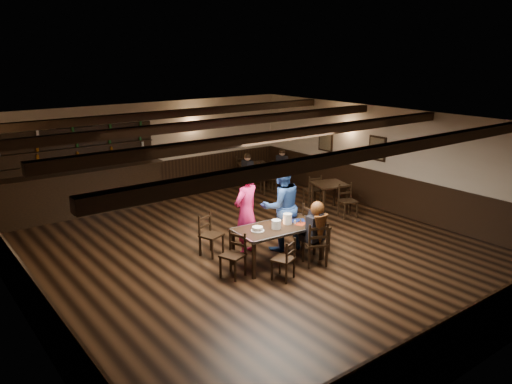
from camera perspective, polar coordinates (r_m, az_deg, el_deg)
ground at (r=10.59m, az=-0.42°, el=-6.77°), size 10.00×10.00×0.00m
room_shell at (r=10.08m, az=-0.53°, el=2.51°), size 9.02×10.02×2.71m
dining_table at (r=9.83m, az=2.57°, el=-4.33°), size 1.81×1.00×0.75m
chair_near_left at (r=9.18m, az=3.52°, el=-7.37°), size 0.47×0.46×0.79m
chair_near_right at (r=9.77m, az=6.94°, el=-5.57°), size 0.55×0.53×0.90m
chair_end_left at (r=9.34m, az=-2.42°, el=-6.71°), size 0.49×0.50×0.85m
chair_end_right at (r=10.48m, az=6.53°, el=-3.66°), size 0.49×0.51×1.01m
chair_far_pushed at (r=10.31m, az=-5.46°, el=-4.48°), size 0.50×0.49×0.86m
woman_pink at (r=10.18m, az=-1.14°, el=-2.31°), size 0.75×0.60×1.80m
man_blue at (r=10.42m, az=2.89°, el=-1.64°), size 1.04×0.88×1.89m
seated_person at (r=9.71m, az=6.93°, el=-3.64°), size 0.36×0.54×0.87m
cake at (r=9.55m, az=0.18°, el=-4.26°), size 0.26×0.26×0.08m
plate_stack_a at (r=9.67m, az=2.33°, el=-3.70°), size 0.18×0.18×0.17m
plate_stack_b at (r=9.94m, az=3.61°, el=-3.05°), size 0.18×0.18×0.21m
tea_light at (r=9.95m, az=2.51°, el=-3.52°), size 0.06×0.06×0.06m
salt_shaker at (r=9.95m, az=4.48°, el=-3.44°), size 0.03×0.03×0.08m
pepper_shaker at (r=10.00m, az=5.11°, el=-3.33°), size 0.04×0.04×0.09m
drink_glass at (r=10.06m, az=3.60°, el=-3.15°), size 0.06×0.06×0.10m
menu_red at (r=9.99m, az=5.13°, el=-3.61°), size 0.31×0.27×0.00m
menu_blue at (r=10.16m, az=4.67°, el=-3.25°), size 0.40×0.37×0.00m
bar_counter at (r=13.55m, az=-19.37°, el=0.66°), size 4.38×0.70×2.20m
back_table_a at (r=13.10m, az=8.42°, el=0.56°), size 1.00×1.00×0.75m
back_table_b at (r=15.16m, az=-0.22°, el=2.85°), size 1.10×1.10×0.75m
bg_patron_left at (r=14.64m, az=-0.98°, el=3.07°), size 0.25×0.37×0.72m
bg_patron_right at (r=15.43m, az=2.99°, el=3.66°), size 0.22×0.35×0.69m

